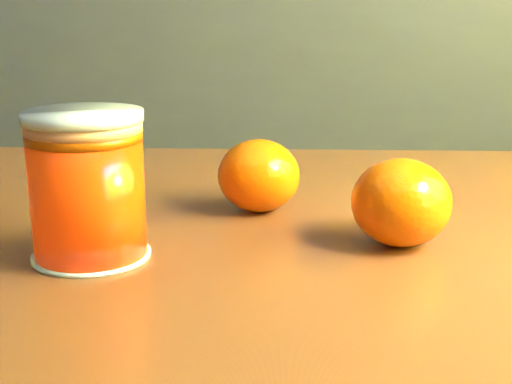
# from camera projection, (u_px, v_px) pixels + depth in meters

# --- Properties ---
(kitchen_counter) EXTENTS (3.15, 0.60, 0.90)m
(kitchen_counter) POSITION_uv_depth(u_px,v_px,m) (66.00, 149.00, 2.05)
(kitchen_counter) COLOR #4C4C51
(kitchen_counter) RESTS_ON ground
(table) EXTENTS (1.01, 0.78, 0.69)m
(table) POSITION_uv_depth(u_px,v_px,m) (307.00, 334.00, 0.59)
(table) COLOR brown
(table) RESTS_ON ground
(juice_glass) EXTENTS (0.08, 0.08, 0.10)m
(juice_glass) POSITION_uv_depth(u_px,v_px,m) (87.00, 187.00, 0.50)
(juice_glass) COLOR #FF3405
(juice_glass) RESTS_ON table
(orange_front) EXTENTS (0.10, 0.10, 0.07)m
(orange_front) POSITION_uv_depth(u_px,v_px,m) (401.00, 202.00, 0.54)
(orange_front) COLOR #E95A04
(orange_front) RESTS_ON table
(orange_back) EXTENTS (0.09, 0.09, 0.06)m
(orange_back) POSITION_uv_depth(u_px,v_px,m) (259.00, 175.00, 0.62)
(orange_back) COLOR #E95A04
(orange_back) RESTS_ON table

